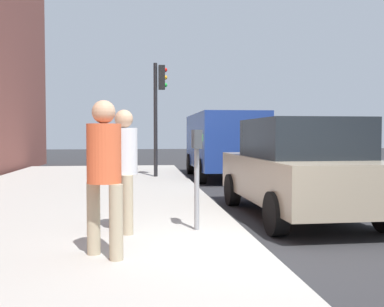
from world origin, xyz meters
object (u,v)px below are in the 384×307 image
Objects in this scene: pedestrian_bystander at (104,166)px; parked_van_far at (223,141)px; pedestrian_at_meter at (124,161)px; parking_meter at (197,158)px; traffic_signal at (159,100)px; parked_sedan_near at (299,168)px.

parked_van_far is (10.08, -3.22, 0.10)m from pedestrian_bystander.
pedestrian_at_meter is at bearing 160.93° from parked_van_far.
pedestrian_bystander is at bearing 137.07° from parking_meter.
parked_van_far is 2.69m from traffic_signal.
pedestrian_at_meter is 1.28m from pedestrian_bystander.
traffic_signal is (6.56, 2.22, 1.68)m from parked_sedan_near.
parked_van_far is (8.81, -3.05, 0.13)m from pedestrian_at_meter.
parked_van_far is 1.45× the size of traffic_signal.
pedestrian_bystander is 0.39× the size of parked_sedan_near.
pedestrian_at_meter is 0.38× the size of parked_sedan_near.
parking_meter is at bearing 126.69° from parked_sedan_near.
pedestrian_bystander is at bearing 162.29° from parked_van_far.
parked_sedan_near is at bearing 11.22° from pedestrian_at_meter.
traffic_signal reaches higher than parked_sedan_near.
parked_sedan_near is (2.79, -3.22, -0.26)m from pedestrian_bystander.
parking_meter is at bearing 2.25° from pedestrian_bystander.
parked_sedan_near is 7.30m from parked_van_far.
parking_meter is 0.32× the size of parked_sedan_near.
parking_meter is 0.84× the size of pedestrian_at_meter.
parked_sedan_near is (1.52, -2.04, -0.27)m from parking_meter.
pedestrian_bystander is at bearing -113.15° from pedestrian_at_meter.
parked_sedan_near is 1.23× the size of traffic_signal.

